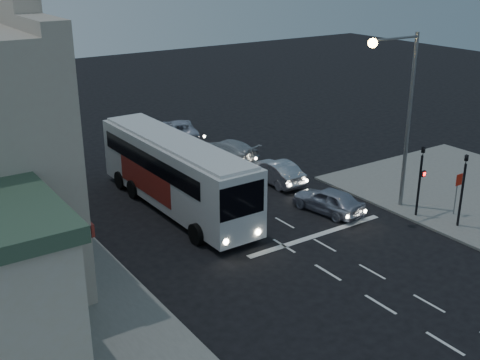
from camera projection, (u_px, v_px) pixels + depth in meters
ground at (312, 263)px, 26.16m from camera, size 120.00×120.00×0.00m
road_markings at (288, 229)px, 29.40m from camera, size 8.00×30.55×0.01m
tour_bus at (175, 171)px, 31.20m from camera, size 2.94×12.39×3.79m
car_suv at (328, 200)px, 31.13m from camera, size 2.27×4.18×1.35m
car_sedan_a at (275, 172)px, 35.23m from camera, size 1.57×4.21×1.37m
car_sedan_b at (227, 150)px, 39.19m from camera, size 3.04×4.94×1.34m
car_sedan_c at (179, 129)px, 43.87m from camera, size 3.78×5.38×1.36m
traffic_signal_main at (421, 173)px, 29.91m from camera, size 0.25×0.35×4.10m
traffic_signal_side at (463, 182)px, 28.74m from camera, size 0.18×0.15×4.10m
regulatory_sign at (458, 187)px, 30.30m from camera, size 0.45×0.12×2.20m
streetlight at (402, 103)px, 29.72m from camera, size 3.32×0.44×9.00m
street_tree at (13, 117)px, 31.93m from camera, size 4.00×4.00×6.20m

